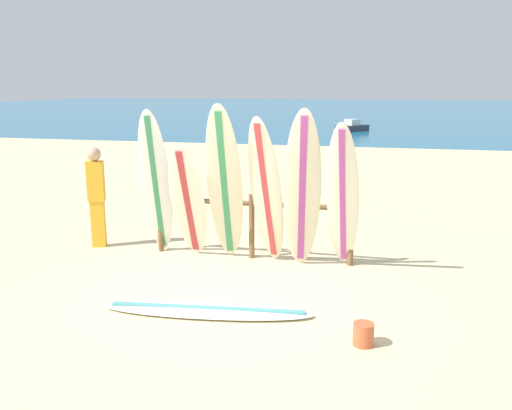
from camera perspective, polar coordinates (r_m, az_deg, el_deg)
ground_plane at (r=7.34m, az=-3.42°, el=-9.34°), size 120.00×120.00×0.00m
ocean_water at (r=64.59m, az=11.83°, el=10.05°), size 120.00×80.00×0.01m
surfboard_rack at (r=8.54m, az=-0.47°, el=-1.20°), size 3.27×0.09×1.06m
surfboard_leaning_far_left at (r=8.67m, az=-10.68°, el=2.25°), size 0.62×0.90×2.42m
surfboard_leaning_left at (r=8.39m, az=-7.27°, el=0.25°), size 0.61×0.96×1.91m
surfboard_leaning_center_left at (r=8.08m, az=-3.37°, el=2.08°), size 0.66×1.11×2.53m
surfboard_leaning_center at (r=7.99m, az=1.12°, el=1.32°), size 0.60×0.97×2.35m
surfboard_leaning_center_right at (r=7.86m, az=4.97°, el=1.51°), size 0.67×0.81×2.46m
surfboard_leaning_right at (r=7.84m, az=9.29°, el=0.72°), size 0.51×1.03×2.29m
surfboard_lying_on_sand at (r=6.74m, az=-5.24°, el=-11.15°), size 2.67×0.83×0.08m
beachgoer_standing at (r=9.50m, az=-16.73°, el=1.26°), size 0.32×0.26×1.73m
small_boat_offshore at (r=33.21m, az=10.24°, el=8.24°), size 2.04×2.19×0.71m
sand_bucket at (r=6.03m, az=11.43°, el=-13.41°), size 0.23×0.23×0.25m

